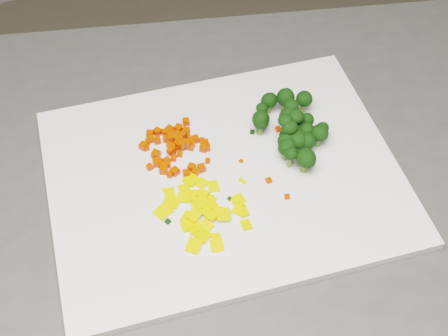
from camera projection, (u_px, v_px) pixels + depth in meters
name	position (u px, v px, depth m)	size (l,w,h in m)	color
cutting_board	(224.00, 176.00, 0.76)	(0.42, 0.33, 0.01)	white
carrot_pile	(176.00, 143.00, 0.77)	(0.09, 0.09, 0.03)	red
pepper_pile	(208.00, 206.00, 0.72)	(0.11, 0.11, 0.01)	yellow
broccoli_pile	(293.00, 123.00, 0.77)	(0.11, 0.11, 0.05)	black
carrot_cube_0	(182.00, 141.00, 0.78)	(0.01, 0.01, 0.01)	red
carrot_cube_1	(146.00, 148.00, 0.78)	(0.01, 0.01, 0.01)	red
carrot_cube_2	(191.00, 146.00, 0.78)	(0.01, 0.01, 0.01)	red
carrot_cube_3	(188.00, 143.00, 0.77)	(0.01, 0.01, 0.01)	red
carrot_cube_4	(179.00, 142.00, 0.78)	(0.01, 0.01, 0.01)	red
carrot_cube_5	(179.00, 128.00, 0.80)	(0.01, 0.01, 0.01)	red
carrot_cube_6	(193.00, 141.00, 0.79)	(0.01, 0.01, 0.01)	red
carrot_cube_7	(159.00, 162.00, 0.76)	(0.01, 0.01, 0.01)	red
carrot_cube_8	(178.00, 142.00, 0.79)	(0.01, 0.01, 0.01)	red
carrot_cube_9	(167.00, 161.00, 0.76)	(0.01, 0.01, 0.01)	red
carrot_cube_10	(177.00, 133.00, 0.78)	(0.01, 0.01, 0.01)	red
carrot_cube_11	(196.00, 172.00, 0.75)	(0.01, 0.01, 0.01)	red
carrot_cube_12	(170.00, 151.00, 0.77)	(0.01, 0.01, 0.01)	red
carrot_cube_13	(205.00, 143.00, 0.78)	(0.01, 0.01, 0.01)	red
carrot_cube_14	(165.00, 132.00, 0.79)	(0.01, 0.01, 0.01)	red
carrot_cube_15	(175.00, 171.00, 0.75)	(0.01, 0.01, 0.01)	red
carrot_cube_16	(203.00, 148.00, 0.78)	(0.01, 0.01, 0.01)	red
carrot_cube_17	(174.00, 158.00, 0.77)	(0.01, 0.01, 0.01)	red
carrot_cube_18	(167.00, 164.00, 0.76)	(0.01, 0.01, 0.01)	red
carrot_cube_19	(169.00, 133.00, 0.79)	(0.01, 0.01, 0.01)	red
carrot_cube_20	(208.00, 161.00, 0.77)	(0.01, 0.01, 0.01)	red
carrot_cube_21	(156.00, 154.00, 0.77)	(0.01, 0.01, 0.01)	red
carrot_cube_22	(171.00, 136.00, 0.78)	(0.01, 0.01, 0.01)	red
carrot_cube_23	(150.00, 134.00, 0.79)	(0.01, 0.01, 0.01)	red
carrot_cube_24	(163.00, 166.00, 0.76)	(0.01, 0.01, 0.01)	red
carrot_cube_25	(187.00, 130.00, 0.80)	(0.01, 0.01, 0.01)	red
carrot_cube_26	(179.00, 145.00, 0.77)	(0.01, 0.01, 0.01)	red
carrot_cube_27	(182.00, 144.00, 0.77)	(0.01, 0.01, 0.01)	red
carrot_cube_28	(172.00, 148.00, 0.77)	(0.01, 0.01, 0.01)	red
carrot_cube_29	(172.00, 152.00, 0.77)	(0.01, 0.01, 0.01)	red
carrot_cube_30	(177.00, 143.00, 0.77)	(0.01, 0.01, 0.01)	red
carrot_cube_31	(186.00, 122.00, 0.80)	(0.01, 0.01, 0.01)	red
carrot_cube_32	(157.00, 133.00, 0.79)	(0.01, 0.01, 0.01)	red
carrot_cube_33	(166.00, 139.00, 0.79)	(0.01, 0.01, 0.01)	red
carrot_cube_34	(181.00, 144.00, 0.78)	(0.01, 0.01, 0.01)	red
carrot_cube_35	(170.00, 145.00, 0.78)	(0.01, 0.01, 0.01)	red
carrot_cube_36	(181.00, 137.00, 0.79)	(0.01, 0.01, 0.01)	red
carrot_cube_37	(192.00, 167.00, 0.76)	(0.01, 0.01, 0.01)	red
carrot_cube_38	(183.00, 135.00, 0.78)	(0.01, 0.01, 0.01)	red
carrot_cube_39	(204.00, 143.00, 0.78)	(0.01, 0.01, 0.01)	red
carrot_cube_40	(188.00, 137.00, 0.79)	(0.01, 0.01, 0.01)	red
carrot_cube_41	(150.00, 139.00, 0.79)	(0.01, 0.01, 0.01)	red
carrot_cube_42	(158.00, 163.00, 0.76)	(0.01, 0.01, 0.01)	red
carrot_cube_43	(167.00, 163.00, 0.76)	(0.01, 0.01, 0.01)	red
carrot_cube_44	(170.00, 130.00, 0.80)	(0.01, 0.01, 0.01)	red
carrot_cube_45	(164.00, 164.00, 0.76)	(0.01, 0.01, 0.01)	red
carrot_cube_46	(150.00, 167.00, 0.76)	(0.01, 0.01, 0.01)	red
carrot_cube_47	(186.00, 131.00, 0.80)	(0.01, 0.01, 0.01)	red
carrot_cube_48	(148.00, 142.00, 0.78)	(0.01, 0.01, 0.01)	red
carrot_cube_49	(172.00, 135.00, 0.78)	(0.01, 0.01, 0.01)	red
carrot_cube_50	(157.00, 140.00, 0.79)	(0.01, 0.01, 0.01)	red
carrot_cube_51	(164.00, 170.00, 0.75)	(0.01, 0.01, 0.01)	red
carrot_cube_52	(143.00, 146.00, 0.78)	(0.01, 0.01, 0.01)	red
carrot_cube_53	(172.00, 137.00, 0.78)	(0.01, 0.01, 0.01)	red
carrot_cube_54	(201.00, 168.00, 0.76)	(0.01, 0.01, 0.01)	red
carrot_cube_55	(177.00, 147.00, 0.78)	(0.01, 0.01, 0.01)	red
carrot_cube_56	(155.00, 155.00, 0.77)	(0.01, 0.01, 0.01)	red
carrot_cube_57	(180.00, 138.00, 0.78)	(0.01, 0.01, 0.01)	red
carrot_cube_58	(174.00, 137.00, 0.78)	(0.01, 0.01, 0.01)	red
carrot_cube_59	(181.00, 146.00, 0.77)	(0.01, 0.01, 0.01)	red
carrot_cube_60	(202.00, 140.00, 0.79)	(0.01, 0.01, 0.01)	red
carrot_cube_61	(190.00, 142.00, 0.78)	(0.01, 0.01, 0.01)	red
carrot_cube_62	(170.00, 175.00, 0.75)	(0.01, 0.01, 0.01)	red
carrot_cube_63	(180.00, 154.00, 0.77)	(0.01, 0.01, 0.01)	red
carrot_cube_64	(172.00, 131.00, 0.80)	(0.01, 0.01, 0.01)	red
carrot_cube_65	(207.00, 148.00, 0.78)	(0.01, 0.01, 0.01)	red
carrot_cube_66	(158.00, 132.00, 0.79)	(0.01, 0.01, 0.01)	red
carrot_cube_67	(178.00, 140.00, 0.78)	(0.01, 0.01, 0.01)	red
carrot_cube_68	(179.00, 129.00, 0.80)	(0.01, 0.01, 0.01)	red
carrot_cube_69	(186.00, 174.00, 0.75)	(0.01, 0.01, 0.01)	red
carrot_cube_70	(195.00, 139.00, 0.79)	(0.01, 0.01, 0.01)	red
carrot_cube_71	(157.00, 162.00, 0.76)	(0.01, 0.01, 0.01)	red
pepper_chunk_0	(203.00, 194.00, 0.73)	(0.01, 0.01, 0.00)	yellow
pepper_chunk_1	(213.00, 187.00, 0.74)	(0.02, 0.01, 0.00)	yellow
pepper_chunk_2	(172.00, 202.00, 0.73)	(0.02, 0.02, 0.00)	yellow
pepper_chunk_3	(211.00, 205.00, 0.72)	(0.01, 0.01, 0.00)	yellow
pepper_chunk_4	(216.00, 240.00, 0.70)	(0.02, 0.01, 0.00)	yellow
pepper_chunk_5	(246.00, 225.00, 0.71)	(0.01, 0.01, 0.00)	yellow
pepper_chunk_6	(215.00, 213.00, 0.72)	(0.02, 0.02, 0.00)	yellow
pepper_chunk_7	(214.00, 211.00, 0.71)	(0.02, 0.02, 0.00)	yellow
pepper_chunk_8	(212.00, 215.00, 0.71)	(0.01, 0.01, 0.00)	yellow
pepper_chunk_9	(194.00, 224.00, 0.71)	(0.01, 0.01, 0.00)	yellow
pepper_chunk_10	(204.00, 236.00, 0.70)	(0.01, 0.02, 0.00)	yellow
pepper_chunk_11	(237.00, 202.00, 0.73)	(0.02, 0.01, 0.00)	yellow
pepper_chunk_12	(207.00, 201.00, 0.73)	(0.02, 0.01, 0.00)	yellow
pepper_chunk_13	(202.00, 183.00, 0.75)	(0.01, 0.01, 0.00)	yellow
pepper_chunk_14	(206.00, 226.00, 0.71)	(0.01, 0.02, 0.00)	yellow
pepper_chunk_15	(201.00, 209.00, 0.72)	(0.01, 0.01, 0.00)	yellow
pepper_chunk_16	(190.00, 196.00, 0.73)	(0.01, 0.02, 0.00)	yellow
pepper_chunk_17	(166.00, 209.00, 0.72)	(0.01, 0.01, 0.00)	yellow
pepper_chunk_18	(194.00, 246.00, 0.69)	(0.02, 0.02, 0.00)	yellow
pepper_chunk_19	(237.00, 210.00, 0.72)	(0.01, 0.01, 0.00)	yellow
pepper_chunk_20	(191.00, 180.00, 0.75)	(0.02, 0.02, 0.00)	yellow
pepper_chunk_21	(183.00, 198.00, 0.73)	(0.01, 0.01, 0.00)	yellow
pepper_chunk_22	(217.00, 246.00, 0.69)	(0.01, 0.02, 0.00)	yellow
pepper_chunk_23	(198.00, 207.00, 0.72)	(0.02, 0.01, 0.00)	yellow
pepper_chunk_24	(201.00, 203.00, 0.72)	(0.02, 0.02, 0.00)	yellow
pepper_chunk_25	(209.00, 198.00, 0.73)	(0.02, 0.01, 0.00)	yellow
pepper_chunk_26	(223.00, 214.00, 0.71)	(0.02, 0.02, 0.00)	yellow
pepper_chunk_27	(187.00, 217.00, 0.71)	(0.02, 0.01, 0.00)	yellow
pepper_chunk_28	(194.00, 196.00, 0.73)	(0.02, 0.01, 0.00)	yellow
pepper_chunk_29	(244.00, 212.00, 0.72)	(0.01, 0.01, 0.00)	yellow
pepper_chunk_30	(209.00, 210.00, 0.72)	(0.01, 0.01, 0.00)	yellow
pepper_chunk_31	(163.00, 212.00, 0.72)	(0.02, 0.02, 0.00)	yellow
pepper_chunk_32	(170.00, 193.00, 0.74)	(0.01, 0.01, 0.00)	yellow
pepper_chunk_33	(185.00, 190.00, 0.74)	(0.01, 0.02, 0.00)	yellow
pepper_chunk_34	(197.00, 233.00, 0.70)	(0.02, 0.01, 0.00)	yellow
pepper_chunk_35	(195.00, 228.00, 0.71)	(0.02, 0.01, 0.00)	yellow
pepper_chunk_36	(188.00, 226.00, 0.71)	(0.01, 0.01, 0.00)	yellow
pepper_chunk_37	(194.00, 215.00, 0.71)	(0.02, 0.01, 0.00)	yellow
pepper_chunk_38	(238.00, 200.00, 0.73)	(0.01, 0.01, 0.00)	yellow
pepper_chunk_39	(206.00, 209.00, 0.72)	(0.02, 0.01, 0.00)	yellow
broccoli_floret_0	(268.00, 103.00, 0.81)	(0.03, 0.03, 0.03)	black
broccoli_floret_1	(290.00, 110.00, 0.78)	(0.03, 0.03, 0.03)	black
broccoli_floret_2	(318.00, 136.00, 0.77)	(0.03, 0.03, 0.03)	black
broccoli_floret_3	(285.00, 144.00, 0.77)	(0.03, 0.03, 0.03)	black
broccoli_floret_4	(297.00, 143.00, 0.77)	(0.03, 0.03, 0.03)	black
broccoli_floret_5	(261.00, 112.00, 0.80)	(0.02, 0.02, 0.03)	black
broccoli_floret_6	(285.00, 101.00, 0.81)	(0.03, 0.03, 0.03)	black
broccoli_floret_7	(290.00, 158.00, 0.75)	(0.02, 0.02, 0.03)	black
broccoli_floret_8	(305.00, 162.00, 0.75)	(0.03, 0.03, 0.03)	black
broccoli_floret_9	(288.00, 119.00, 0.78)	(0.03, 0.03, 0.03)	black
broccoli_floret_10	(321.00, 132.00, 0.78)	(0.02, 0.02, 0.03)	black
broccoli_floret_11	(295.00, 121.00, 0.77)	(0.03, 0.03, 0.03)	black
broccoli_floret_12	(306.00, 124.00, 0.79)	(0.02, 0.02, 0.03)	black
broccoli_floret_13	(303.00, 103.00, 0.81)	(0.03, 0.03, 0.03)	black
broccoli_floret_14	(305.00, 134.00, 0.78)	(0.03, 0.03, 0.03)	black
broccoli_floret_15	(289.00, 131.00, 0.76)	(0.03, 0.03, 0.03)	black
broccoli_floret_16	(260.00, 123.00, 0.79)	(0.03, 0.03, 0.03)	black
broccoli_floret_17	(306.00, 144.00, 0.77)	(0.03, 0.03, 0.03)	black
broccoli_floret_18	(299.00, 133.00, 0.78)	(0.03, 0.03, 0.03)	black
broccoli_floret_19	(285.00, 125.00, 0.77)	(0.03, 0.03, 0.03)	black
broccoli_floret_20	(286.00, 150.00, 0.76)	(0.03, 0.03, 0.03)	black
broccoli_floret_21	(260.00, 125.00, 0.79)	(0.03, 0.03, 0.03)	black
broccoli_floret_22	(285.00, 137.00, 0.78)	(0.02, 0.02, 0.02)	black
broccoli_floret_23	(262.00, 121.00, 0.80)	(0.02, 0.02, 0.02)	black
stray_bit_0	(269.00, 180.00, 0.75)	(0.01, 0.01, 0.00)	red
stray_bit_1	(244.00, 182.00, 0.75)	(0.00, 0.00, 0.00)	yellow
stray_bit_2	(252.00, 132.00, 0.80)	(0.01, 0.01, 0.00)	black
stray_bit_3	(287.00, 197.00, 0.73)	(0.01, 0.01, 0.00)	red
stray_bit_4	(168.00, 221.00, 0.71)	(0.01, 0.01, 0.00)	black
stray_bit_5	(164.00, 190.00, 0.74)	(0.00, 0.00, 0.00)	yellow
stray_bit_6	(241.00, 180.00, 0.75)	(0.00, 0.00, 0.00)	yellow
stray_bit_7	(241.00, 161.00, 0.77)	(0.00, 0.00, 0.00)	red
stray_bit_8	(230.00, 199.00, 0.73)	(0.00, 0.00, 0.00)	black
stray_bit_9	(278.00, 129.00, 0.80)	(0.01, 0.01, 0.00)	red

